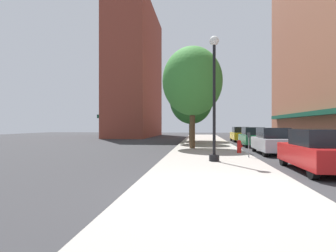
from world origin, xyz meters
name	(u,v)px	position (x,y,z in m)	size (l,w,h in m)	color
ground_plane	(250,146)	(4.00, 18.00, 0.00)	(90.00, 90.00, 0.00)	#2D2D30
sidewalk_slab	(205,144)	(0.00, 19.00, 0.06)	(4.80, 50.00, 0.12)	gray
building_far_background	(136,73)	(-11.01, 37.00, 10.51)	(6.80, 18.00, 21.06)	brown
lamppost	(214,96)	(0.15, 5.84, 3.20)	(0.48, 0.48, 5.90)	black
fire_hydrant	(239,146)	(1.90, 9.96, 0.52)	(0.33, 0.26, 0.79)	red
parking_meter_near	(249,142)	(2.05, 7.58, 0.95)	(0.14, 0.09, 1.31)	slate
tree_near	(191,99)	(-1.30, 18.06, 4.24)	(4.01, 4.01, 6.44)	#4C3823
tree_mid	(192,81)	(-1.06, 13.13, 5.09)	(4.45, 4.45, 7.55)	#4C3823
tree_far	(192,94)	(-1.33, 23.18, 5.32)	(4.92, 4.92, 8.05)	#422D1E
car_red	(318,151)	(4.00, 3.96, 0.81)	(1.80, 4.30, 1.66)	black
car_silver	(272,141)	(4.00, 10.56, 0.81)	(1.80, 4.30, 1.66)	black
car_green	(253,137)	(4.00, 16.89, 0.81)	(1.80, 4.30, 1.66)	black
car_yellow	(240,134)	(4.00, 24.04, 0.81)	(1.80, 4.30, 1.66)	black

